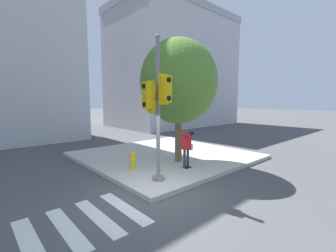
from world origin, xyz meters
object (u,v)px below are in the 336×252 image
traffic_signal_pole (156,104)px  street_tree (179,82)px  person_photographer (187,145)px  fire_hydrant (133,161)px

traffic_signal_pole → street_tree: bearing=29.2°
traffic_signal_pole → person_photographer: 2.64m
traffic_signal_pole → street_tree: size_ratio=0.90×
person_photographer → fire_hydrant: size_ratio=2.07×
traffic_signal_pole → fire_hydrant: 2.84m
person_photographer → fire_hydrant: person_photographer is taller
traffic_signal_pole → street_tree: street_tree is taller
person_photographer → street_tree: (0.51, 1.03, 2.73)m
traffic_signal_pole → person_photographer: (1.94, 0.34, -1.76)m
traffic_signal_pole → person_photographer: traffic_signal_pole is taller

